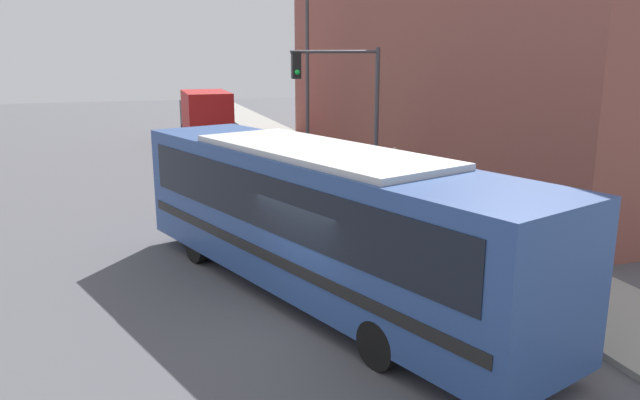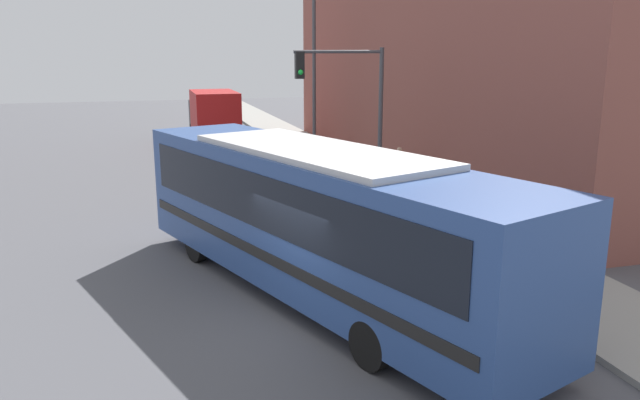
# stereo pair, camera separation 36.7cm
# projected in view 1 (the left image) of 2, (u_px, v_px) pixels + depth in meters

# --- Properties ---
(ground_plane) EXTENTS (120.00, 120.00, 0.00)m
(ground_plane) POSITION_uv_depth(u_px,v_px,m) (316.00, 322.00, 12.84)
(ground_plane) COLOR #515156
(sidewalk) EXTENTS (3.00, 70.00, 0.13)m
(sidewalk) POSITION_uv_depth(u_px,v_px,m) (313.00, 154.00, 33.12)
(sidewalk) COLOR gray
(sidewalk) RESTS_ON ground_plane
(building_facade) EXTENTS (6.00, 28.11, 9.72)m
(building_facade) POSITION_uv_depth(u_px,v_px,m) (437.00, 63.00, 28.71)
(building_facade) COLOR brown
(building_facade) RESTS_ON ground_plane
(city_bus) EXTENTS (6.51, 12.25, 3.40)m
(city_bus) POSITION_uv_depth(u_px,v_px,m) (317.00, 213.00, 13.78)
(city_bus) COLOR #2D4C8C
(city_bus) RESTS_ON ground_plane
(delivery_truck) EXTENTS (2.48, 6.56, 3.09)m
(delivery_truck) POSITION_uv_depth(u_px,v_px,m) (205.00, 115.00, 37.13)
(delivery_truck) COLOR #B21919
(delivery_truck) RESTS_ON ground_plane
(fire_hydrant) EXTENTS (0.27, 0.37, 0.73)m
(fire_hydrant) POSITION_uv_depth(u_px,v_px,m) (471.00, 242.00, 16.54)
(fire_hydrant) COLOR #999999
(fire_hydrant) RESTS_ON sidewalk
(traffic_light_pole) EXTENTS (3.28, 0.35, 5.40)m
(traffic_light_pole) POSITION_uv_depth(u_px,v_px,m) (348.00, 97.00, 22.03)
(traffic_light_pole) COLOR #47474C
(traffic_light_pole) RESTS_ON sidewalk
(parking_meter) EXTENTS (0.14, 0.14, 1.30)m
(parking_meter) POSITION_uv_depth(u_px,v_px,m) (383.00, 179.00, 21.95)
(parking_meter) COLOR #47474C
(parking_meter) RESTS_ON sidewalk
(street_lamp) EXTENTS (2.40, 0.28, 8.20)m
(street_lamp) POSITION_uv_depth(u_px,v_px,m) (302.00, 61.00, 30.63)
(street_lamp) COLOR #47474C
(street_lamp) RESTS_ON sidewalk
(pedestrian_near_corner) EXTENTS (0.34, 0.34, 1.68)m
(pedestrian_near_corner) POSITION_uv_depth(u_px,v_px,m) (395.00, 168.00, 24.12)
(pedestrian_near_corner) COLOR #23283D
(pedestrian_near_corner) RESTS_ON sidewalk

